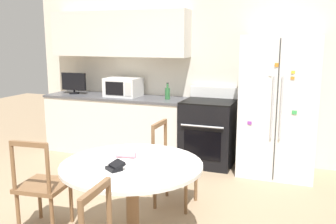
# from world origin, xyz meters

# --- Properties ---
(back_wall) EXTENTS (5.20, 0.44, 2.60)m
(back_wall) POSITION_xyz_m (-0.30, 2.59, 1.45)
(back_wall) COLOR silver
(back_wall) RESTS_ON ground_plane
(kitchen_counter) EXTENTS (2.24, 0.64, 0.90)m
(kitchen_counter) POSITION_xyz_m (-1.09, 2.29, 0.45)
(kitchen_counter) COLOR silver
(kitchen_counter) RESTS_ON ground_plane
(refrigerator) EXTENTS (0.95, 0.74, 1.81)m
(refrigerator) POSITION_xyz_m (1.33, 2.22, 0.91)
(refrigerator) COLOR white
(refrigerator) RESTS_ON ground_plane
(oven_range) EXTENTS (0.71, 0.68, 1.08)m
(oven_range) POSITION_xyz_m (0.39, 2.26, 0.47)
(oven_range) COLOR black
(oven_range) RESTS_ON ground_plane
(microwave) EXTENTS (0.51, 0.40, 0.28)m
(microwave) POSITION_xyz_m (-0.97, 2.32, 1.04)
(microwave) COLOR white
(microwave) RESTS_ON kitchen_counter
(countertop_tv) EXTENTS (0.42, 0.16, 0.34)m
(countertop_tv) POSITION_xyz_m (-1.84, 2.28, 1.08)
(countertop_tv) COLOR black
(countertop_tv) RESTS_ON kitchen_counter
(counter_bottle) EXTENTS (0.07, 0.07, 0.24)m
(counter_bottle) POSITION_xyz_m (-0.24, 2.28, 0.99)
(counter_bottle) COLOR #2D6B38
(counter_bottle) RESTS_ON kitchen_counter
(dining_table) EXTENTS (1.19, 1.19, 0.74)m
(dining_table) POSITION_xyz_m (0.34, -0.06, 0.60)
(dining_table) COLOR white
(dining_table) RESTS_ON ground_plane
(dining_chair_far) EXTENTS (0.42, 0.42, 0.90)m
(dining_chair_far) POSITION_xyz_m (0.38, 0.83, 0.43)
(dining_chair_far) COLOR brown
(dining_chair_far) RESTS_ON ground_plane
(dining_chair_left) EXTENTS (0.47, 0.47, 0.90)m
(dining_chair_left) POSITION_xyz_m (-0.56, -0.12, 0.43)
(dining_chair_left) COLOR brown
(dining_chair_left) RESTS_ON ground_plane
(candle_glass) EXTENTS (0.09, 0.09, 0.09)m
(candle_glass) POSITION_xyz_m (0.38, 0.18, 0.78)
(candle_glass) COLOR silver
(candle_glass) RESTS_ON dining_table
(folded_napkin) EXTENTS (0.19, 0.09, 0.05)m
(folded_napkin) POSITION_xyz_m (0.22, 0.06, 0.77)
(folded_napkin) COLOR pink
(folded_napkin) RESTS_ON dining_table
(wallet) EXTENTS (0.17, 0.17, 0.07)m
(wallet) POSITION_xyz_m (0.28, -0.24, 0.77)
(wallet) COLOR black
(wallet) RESTS_ON dining_table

